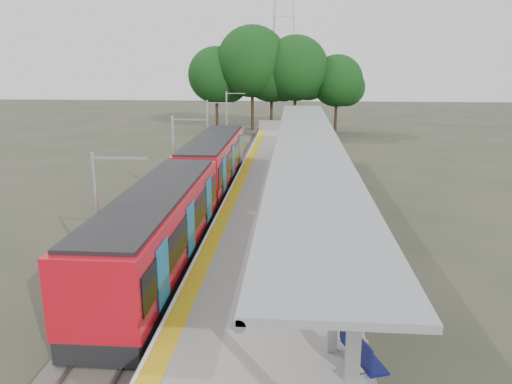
# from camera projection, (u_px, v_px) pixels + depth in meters

# --- Properties ---
(trackbed) EXTENTS (3.00, 70.00, 0.24)m
(trackbed) POSITION_uv_depth(u_px,v_px,m) (207.00, 199.00, 31.51)
(trackbed) COLOR #59544C
(trackbed) RESTS_ON ground
(platform) EXTENTS (6.00, 50.00, 1.00)m
(platform) POSITION_uv_depth(u_px,v_px,m) (279.00, 194.00, 31.08)
(platform) COLOR gray
(platform) RESTS_ON ground
(tactile_strip) EXTENTS (0.60, 50.00, 0.02)m
(tactile_strip) POSITION_uv_depth(u_px,v_px,m) (238.00, 185.00, 31.13)
(tactile_strip) COLOR gold
(tactile_strip) RESTS_ON platform
(end_fence) EXTENTS (6.00, 0.10, 1.20)m
(end_fence) POSITION_uv_depth(u_px,v_px,m) (286.00, 126.00, 54.85)
(end_fence) COLOR #9EA0A5
(end_fence) RESTS_ON platform
(train) EXTENTS (2.74, 27.60, 3.62)m
(train) POSITION_uv_depth(u_px,v_px,m) (192.00, 186.00, 26.69)
(train) COLOR black
(train) RESTS_ON ground
(canopy) EXTENTS (3.27, 38.00, 3.66)m
(canopy) POSITION_uv_depth(u_px,v_px,m) (308.00, 146.00, 26.34)
(canopy) COLOR #9EA0A5
(canopy) RESTS_ON platform
(tree_cluster) EXTENTS (21.38, 8.55, 12.72)m
(tree_cluster) POSITION_uv_depth(u_px,v_px,m) (270.00, 69.00, 60.21)
(tree_cluster) COLOR #382316
(tree_cluster) RESTS_ON ground
(catenary_masts) EXTENTS (2.08, 48.16, 5.40)m
(catenary_masts) POSITION_uv_depth(u_px,v_px,m) (175.00, 158.00, 29.95)
(catenary_masts) COLOR #9EA0A5
(catenary_masts) RESTS_ON ground
(bench_near) EXTENTS (1.04, 1.74, 1.14)m
(bench_near) POSITION_uv_depth(u_px,v_px,m) (360.00, 352.00, 12.31)
(bench_near) COLOR #0F144D
(bench_near) RESTS_ON platform
(bench_mid) EXTENTS (1.05, 1.69, 1.11)m
(bench_mid) POSITION_uv_depth(u_px,v_px,m) (319.00, 194.00, 26.86)
(bench_mid) COLOR #0F144D
(bench_mid) RESTS_ON platform
(bench_far) EXTENTS (1.17, 1.75, 1.15)m
(bench_far) POSITION_uv_depth(u_px,v_px,m) (313.00, 142.00, 43.87)
(bench_far) COLOR #0F144D
(bench_far) RESTS_ON platform
(info_pillar_near) EXTENTS (0.43, 0.43, 1.93)m
(info_pillar_near) POSITION_uv_depth(u_px,v_px,m) (305.00, 215.00, 22.41)
(info_pillar_near) COLOR beige
(info_pillar_near) RESTS_ON platform
(info_pillar_far) EXTENTS (0.44, 0.44, 1.95)m
(info_pillar_far) POSITION_uv_depth(u_px,v_px,m) (311.00, 166.00, 32.85)
(info_pillar_far) COLOR beige
(info_pillar_far) RESTS_ON platform
(litter_bin) EXTENTS (0.48, 0.48, 0.82)m
(litter_bin) POSITION_uv_depth(u_px,v_px,m) (313.00, 194.00, 27.56)
(litter_bin) COLOR #9EA0A5
(litter_bin) RESTS_ON platform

